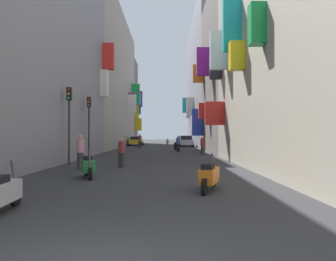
% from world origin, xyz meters
% --- Properties ---
extents(ground_plane, '(140.00, 140.00, 0.00)m').
position_xyz_m(ground_plane, '(0.00, 30.00, 0.00)').
color(ground_plane, '#2D2D30').
extents(building_left_mid_a, '(7.03, 19.95, 17.03)m').
position_xyz_m(building_left_mid_a, '(-8.00, 16.77, 8.52)').
color(building_left_mid_a, gray).
rests_on(building_left_mid_a, ground).
extents(building_left_mid_b, '(7.39, 26.73, 18.16)m').
position_xyz_m(building_left_mid_b, '(-7.99, 40.11, 9.07)').
color(building_left_mid_b, '#9E9384').
rests_on(building_left_mid_b, ground).
extents(building_left_mid_c, '(7.25, 6.54, 15.67)m').
position_xyz_m(building_left_mid_c, '(-7.96, 56.72, 7.83)').
color(building_left_mid_c, slate).
rests_on(building_left_mid_c, ground).
extents(building_right_mid_a, '(7.35, 4.40, 13.39)m').
position_xyz_m(building_right_mid_a, '(7.97, 19.14, 6.69)').
color(building_right_mid_a, '#B2A899').
rests_on(building_right_mid_a, ground).
extents(building_right_mid_b, '(7.37, 12.31, 15.61)m').
position_xyz_m(building_right_mid_b, '(7.98, 27.51, 7.80)').
color(building_right_mid_b, slate).
rests_on(building_right_mid_b, ground).
extents(building_right_mid_c, '(7.26, 26.34, 20.44)m').
position_xyz_m(building_right_mid_c, '(7.99, 46.83, 10.22)').
color(building_right_mid_c, gray).
rests_on(building_right_mid_c, ground).
extents(parked_car_silver, '(1.92, 4.39, 1.54)m').
position_xyz_m(parked_car_silver, '(3.55, 40.68, 0.80)').
color(parked_car_silver, '#B7B7BC').
rests_on(parked_car_silver, ground).
extents(parked_car_blue, '(1.98, 3.91, 1.43)m').
position_xyz_m(parked_car_blue, '(3.56, 45.88, 0.76)').
color(parked_car_blue, navy).
rests_on(parked_car_blue, ground).
extents(parked_car_yellow, '(1.94, 4.43, 1.39)m').
position_xyz_m(parked_car_yellow, '(-3.76, 44.66, 0.74)').
color(parked_car_yellow, gold).
rests_on(parked_car_yellow, ground).
extents(scooter_orange, '(0.80, 1.93, 1.13)m').
position_xyz_m(scooter_orange, '(2.32, 6.38, 0.46)').
color(scooter_orange, orange).
rests_on(scooter_orange, ground).
extents(scooter_black, '(0.72, 1.80, 1.13)m').
position_xyz_m(scooter_black, '(2.04, 32.16, 0.46)').
color(scooter_black, black).
rests_on(scooter_black, ground).
extents(scooter_green, '(0.80, 1.78, 1.13)m').
position_xyz_m(scooter_green, '(-2.14, 9.29, 0.46)').
color(scooter_green, '#287F3D').
rests_on(scooter_green, ground).
extents(scooter_silver, '(0.48, 1.90, 1.13)m').
position_xyz_m(scooter_silver, '(-2.60, 3.60, 0.46)').
color(scooter_silver, '#ADADB2').
rests_on(scooter_silver, ground).
extents(scooter_white, '(0.48, 1.80, 1.13)m').
position_xyz_m(scooter_white, '(0.97, 49.70, 0.46)').
color(scooter_white, silver).
rests_on(scooter_white, ground).
extents(pedestrian_crossing, '(0.46, 0.46, 1.58)m').
position_xyz_m(pedestrian_crossing, '(3.98, 23.28, 0.78)').
color(pedestrian_crossing, '#3B3B3B').
rests_on(pedestrian_crossing, ground).
extents(pedestrian_near_left, '(0.54, 0.54, 1.72)m').
position_xyz_m(pedestrian_near_left, '(-3.26, 12.22, 0.86)').
color(pedestrian_near_left, '#3A3A3A').
rests_on(pedestrian_near_left, ground).
extents(pedestrian_near_right, '(0.41, 0.41, 1.57)m').
position_xyz_m(pedestrian_near_right, '(2.05, 27.90, 0.78)').
color(pedestrian_near_right, black).
rests_on(pedestrian_near_right, ground).
extents(pedestrian_mid_street, '(0.54, 0.54, 1.77)m').
position_xyz_m(pedestrian_mid_street, '(-2.40, 35.38, 0.88)').
color(pedestrian_mid_street, '#313131').
rests_on(pedestrian_mid_street, ground).
extents(pedestrian_far_away, '(0.41, 0.41, 1.56)m').
position_xyz_m(pedestrian_far_away, '(-1.40, 13.42, 0.77)').
color(pedestrian_far_away, '#2E2E2E').
rests_on(pedestrian_far_away, ground).
extents(traffic_light_near_corner, '(0.26, 0.34, 4.41)m').
position_xyz_m(traffic_light_near_corner, '(-4.59, 14.68, 2.99)').
color(traffic_light_near_corner, '#2D2D2D').
rests_on(traffic_light_near_corner, ground).
extents(traffic_light_far_corner, '(0.26, 0.34, 4.40)m').
position_xyz_m(traffic_light_far_corner, '(-4.57, 19.13, 2.99)').
color(traffic_light_far_corner, '#2D2D2D').
rests_on(traffic_light_far_corner, ground).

